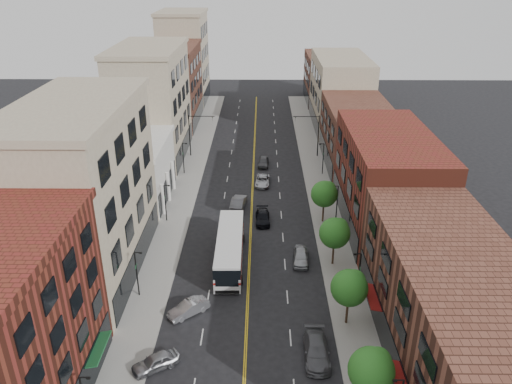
{
  "coord_description": "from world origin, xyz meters",
  "views": [
    {
      "loc": [
        1.3,
        -33.27,
        30.82
      ],
      "look_at": [
        0.66,
        22.43,
        5.0
      ],
      "focal_mm": 35.0,
      "sensor_mm": 36.0,
      "label": 1
    }
  ],
  "objects_px": {
    "car_lane_c": "(263,162)",
    "car_parked_mid": "(317,351)",
    "car_angle_a": "(155,362)",
    "car_lane_a": "(263,217)",
    "city_bus": "(230,247)",
    "car_parked_far": "(301,256)",
    "car_lane_b": "(263,181)",
    "car_lane_behind": "(239,203)",
    "car_angle_b": "(189,308)"
  },
  "relations": [
    {
      "from": "city_bus",
      "to": "car_parked_far",
      "type": "distance_m",
      "value": 8.06
    },
    {
      "from": "car_lane_behind",
      "to": "car_lane_c",
      "type": "height_order",
      "value": "car_lane_behind"
    },
    {
      "from": "car_parked_mid",
      "to": "car_lane_a",
      "type": "height_order",
      "value": "car_parked_mid"
    },
    {
      "from": "car_parked_mid",
      "to": "car_lane_behind",
      "type": "height_order",
      "value": "car_lane_behind"
    },
    {
      "from": "car_parked_mid",
      "to": "car_lane_b",
      "type": "distance_m",
      "value": 36.66
    },
    {
      "from": "car_parked_far",
      "to": "car_lane_b",
      "type": "relative_size",
      "value": 0.91
    },
    {
      "from": "car_parked_mid",
      "to": "car_lane_behind",
      "type": "distance_m",
      "value": 29.51
    },
    {
      "from": "city_bus",
      "to": "car_parked_far",
      "type": "xyz_separation_m",
      "value": [
        7.97,
        0.06,
        -1.18
      ]
    },
    {
      "from": "car_angle_a",
      "to": "car_parked_mid",
      "type": "relative_size",
      "value": 0.76
    },
    {
      "from": "car_parked_far",
      "to": "car_lane_b",
      "type": "bearing_deg",
      "value": 105.4
    },
    {
      "from": "car_lane_a",
      "to": "car_lane_c",
      "type": "xyz_separation_m",
      "value": [
        0.14,
        19.55,
        0.06
      ]
    },
    {
      "from": "car_angle_b",
      "to": "car_lane_behind",
      "type": "xyz_separation_m",
      "value": [
        3.8,
        22.77,
        0.14
      ]
    },
    {
      "from": "car_parked_far",
      "to": "car_lane_c",
      "type": "relative_size",
      "value": 1.01
    },
    {
      "from": "car_angle_b",
      "to": "car_lane_a",
      "type": "relative_size",
      "value": 0.9
    },
    {
      "from": "car_lane_behind",
      "to": "car_lane_c",
      "type": "relative_size",
      "value": 1.17
    },
    {
      "from": "car_angle_a",
      "to": "car_parked_far",
      "type": "height_order",
      "value": "car_parked_far"
    },
    {
      "from": "car_lane_behind",
      "to": "car_lane_b",
      "type": "bearing_deg",
      "value": -105.66
    },
    {
      "from": "car_lane_c",
      "to": "car_parked_mid",
      "type": "bearing_deg",
      "value": -80.68
    },
    {
      "from": "car_angle_a",
      "to": "car_lane_behind",
      "type": "bearing_deg",
      "value": 136.96
    },
    {
      "from": "city_bus",
      "to": "car_lane_behind",
      "type": "distance_m",
      "value": 13.6
    },
    {
      "from": "car_lane_behind",
      "to": "car_angle_b",
      "type": "bearing_deg",
      "value": 87.45
    },
    {
      "from": "car_angle_a",
      "to": "car_parked_far",
      "type": "xyz_separation_m",
      "value": [
        13.2,
        16.35,
        0.05
      ]
    },
    {
      "from": "car_parked_far",
      "to": "car_lane_c",
      "type": "xyz_separation_m",
      "value": [
        -4.16,
        29.04,
        -0.01
      ]
    },
    {
      "from": "car_angle_b",
      "to": "car_parked_mid",
      "type": "bearing_deg",
      "value": 25.17
    },
    {
      "from": "car_lane_behind",
      "to": "car_lane_c",
      "type": "xyz_separation_m",
      "value": [
        3.44,
        15.55,
        -0.1
      ]
    },
    {
      "from": "car_angle_b",
      "to": "car_parked_mid",
      "type": "relative_size",
      "value": 0.78
    },
    {
      "from": "car_parked_mid",
      "to": "city_bus",
      "type": "bearing_deg",
      "value": 119.67
    },
    {
      "from": "car_parked_far",
      "to": "car_lane_behind",
      "type": "relative_size",
      "value": 0.86
    },
    {
      "from": "car_angle_a",
      "to": "car_lane_b",
      "type": "xyz_separation_m",
      "value": [
        8.9,
        37.77,
        -0.02
      ]
    },
    {
      "from": "car_lane_behind",
      "to": "car_lane_a",
      "type": "distance_m",
      "value": 5.19
    },
    {
      "from": "city_bus",
      "to": "car_lane_c",
      "type": "relative_size",
      "value": 3.05
    },
    {
      "from": "city_bus",
      "to": "car_parked_mid",
      "type": "bearing_deg",
      "value": -61.78
    },
    {
      "from": "car_angle_a",
      "to": "car_lane_behind",
      "type": "relative_size",
      "value": 0.8
    },
    {
      "from": "car_angle_b",
      "to": "car_lane_a",
      "type": "xyz_separation_m",
      "value": [
        7.1,
        18.77,
        -0.01
      ]
    },
    {
      "from": "car_lane_behind",
      "to": "car_lane_c",
      "type": "distance_m",
      "value": 15.93
    },
    {
      "from": "car_angle_a",
      "to": "car_lane_a",
      "type": "relative_size",
      "value": 0.87
    },
    {
      "from": "car_angle_b",
      "to": "car_lane_behind",
      "type": "bearing_deg",
      "value": 131.59
    },
    {
      "from": "car_angle_a",
      "to": "car_parked_mid",
      "type": "bearing_deg",
      "value": 63.51
    },
    {
      "from": "city_bus",
      "to": "car_lane_b",
      "type": "height_order",
      "value": "city_bus"
    },
    {
      "from": "car_angle_a",
      "to": "car_lane_a",
      "type": "height_order",
      "value": "car_angle_a"
    },
    {
      "from": "car_angle_a",
      "to": "car_lane_a",
      "type": "distance_m",
      "value": 27.33
    },
    {
      "from": "car_parked_far",
      "to": "car_lane_a",
      "type": "distance_m",
      "value": 10.42
    },
    {
      "from": "car_lane_behind",
      "to": "car_lane_a",
      "type": "relative_size",
      "value": 1.08
    },
    {
      "from": "car_parked_mid",
      "to": "car_lane_behind",
      "type": "bearing_deg",
      "value": 106.17
    },
    {
      "from": "car_angle_b",
      "to": "city_bus",
      "type": "bearing_deg",
      "value": 120.69
    },
    {
      "from": "car_angle_b",
      "to": "car_parked_far",
      "type": "xyz_separation_m",
      "value": [
        11.4,
        9.29,
        0.05
      ]
    },
    {
      "from": "car_lane_c",
      "to": "city_bus",
      "type": "bearing_deg",
      "value": -93.9
    },
    {
      "from": "car_angle_a",
      "to": "car_lane_b",
      "type": "bearing_deg",
      "value": 134.34
    },
    {
      "from": "car_parked_mid",
      "to": "car_lane_a",
      "type": "distance_m",
      "value": 24.87
    },
    {
      "from": "car_lane_behind",
      "to": "car_lane_a",
      "type": "bearing_deg",
      "value": 136.45
    }
  ]
}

